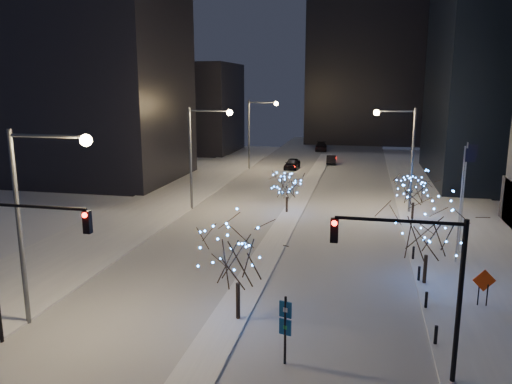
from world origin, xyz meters
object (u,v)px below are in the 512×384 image
(construction_sign, at_px, (484,284))
(wayfinding_sign, at_px, (285,323))
(traffic_signal_west, at_px, (21,250))
(holiday_tree_plaza_far, at_px, (414,188))
(holiday_tree_median_near, at_px, (238,255))
(traffic_signal_east, at_px, (420,272))
(car_near, at_px, (292,164))
(street_lamp_w_mid, at_px, (201,144))
(holiday_tree_plaza_near, at_px, (428,228))
(street_lamp_w_near, at_px, (36,202))
(car_mid, at_px, (331,159))
(holiday_tree_median_far, at_px, (287,185))
(car_far, at_px, (321,147))
(street_lamp_w_far, at_px, (256,125))
(street_lamp_east, at_px, (403,146))

(construction_sign, bearing_deg, wayfinding_sign, -149.85)
(traffic_signal_west, height_order, holiday_tree_plaza_far, traffic_signal_west)
(traffic_signal_west, bearing_deg, holiday_tree_median_near, 27.08)
(traffic_signal_east, height_order, car_near, traffic_signal_east)
(traffic_signal_east, distance_m, car_near, 54.09)
(car_near, bearing_deg, wayfinding_sign, -78.26)
(street_lamp_w_mid, height_order, traffic_signal_west, street_lamp_w_mid)
(street_lamp_w_mid, relative_size, holiday_tree_plaza_near, 1.81)
(holiday_tree_plaza_near, bearing_deg, street_lamp_w_near, -153.56)
(holiday_tree_median_near, relative_size, holiday_tree_plaza_far, 1.10)
(car_near, height_order, car_mid, car_near)
(street_lamp_w_near, height_order, wayfinding_sign, street_lamp_w_near)
(holiday_tree_median_far, bearing_deg, traffic_signal_east, -70.26)
(car_far, bearing_deg, car_mid, -83.09)
(car_far, bearing_deg, construction_sign, -81.34)
(traffic_signal_west, bearing_deg, street_lamp_w_far, 90.55)
(street_lamp_w_far, bearing_deg, wayfinding_sign, -76.26)
(street_lamp_w_near, distance_m, traffic_signal_east, 17.99)
(holiday_tree_plaza_far, bearing_deg, wayfinding_sign, -106.02)
(traffic_signal_west, xyz_separation_m, holiday_tree_median_far, (7.94, 27.31, -1.97))
(car_far, bearing_deg, holiday_tree_median_far, -92.64)
(street_lamp_w_mid, xyz_separation_m, holiday_tree_median_near, (9.44, -22.43, -2.87))
(street_lamp_w_near, distance_m, holiday_tree_median_far, 26.93)
(street_lamp_w_mid, relative_size, holiday_tree_plaza_far, 2.07)
(street_lamp_east, xyz_separation_m, holiday_tree_plaza_far, (0.99, -2.76, -3.42))
(car_mid, xyz_separation_m, wayfinding_sign, (2.04, -58.69, 1.26))
(street_lamp_east, distance_m, holiday_tree_plaza_far, 4.51)
(traffic_signal_west, distance_m, car_mid, 60.65)
(car_mid, xyz_separation_m, holiday_tree_plaza_near, (9.00, -48.02, 2.95))
(car_near, bearing_deg, street_lamp_east, -55.57)
(traffic_signal_east, distance_m, wayfinding_sign, 6.09)
(car_mid, relative_size, holiday_tree_plaza_far, 0.86)
(wayfinding_sign, bearing_deg, holiday_tree_median_near, 146.59)
(street_lamp_east, relative_size, construction_sign, 4.76)
(construction_sign, bearing_deg, car_far, 93.40)
(traffic_signal_east, xyz_separation_m, holiday_tree_median_far, (-9.44, 26.31, -1.97))
(street_lamp_w_far, distance_m, construction_sign, 48.71)
(car_near, relative_size, car_mid, 1.11)
(traffic_signal_east, distance_m, holiday_tree_plaza_far, 26.39)
(street_lamp_w_mid, bearing_deg, street_lamp_east, 8.96)
(traffic_signal_west, relative_size, construction_sign, 3.33)
(construction_sign, bearing_deg, street_lamp_w_near, -171.74)
(holiday_tree_median_near, bearing_deg, wayfinding_sign, -49.60)
(car_far, xyz_separation_m, holiday_tree_median_near, (2.00, -70.94, 2.86))
(car_mid, relative_size, holiday_tree_median_far, 1.02)
(traffic_signal_west, distance_m, car_near, 53.77)
(street_lamp_w_near, height_order, car_far, street_lamp_w_near)
(street_lamp_w_mid, xyz_separation_m, car_mid, (10.44, 32.69, -5.81))
(construction_sign, bearing_deg, street_lamp_east, 89.46)
(street_lamp_east, xyz_separation_m, car_near, (-13.87, 23.41, -5.66))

